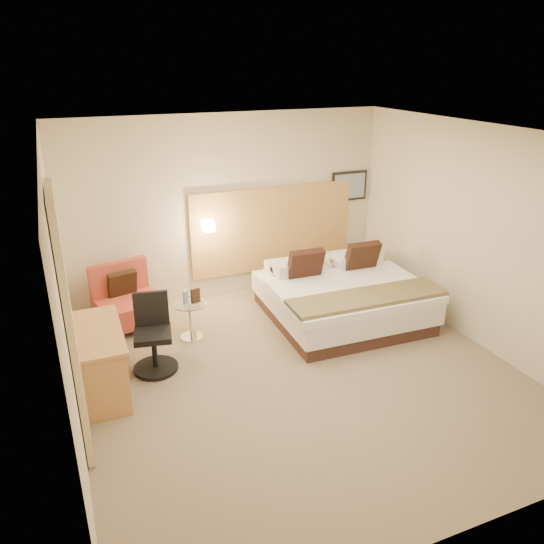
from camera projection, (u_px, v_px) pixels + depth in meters
name	position (u px, v px, depth m)	size (l,w,h in m)	color
floor	(299.00, 373.00, 6.15)	(4.80, 5.00, 0.02)	#7C6A53
ceiling	(304.00, 133.00, 5.13)	(4.80, 5.00, 0.02)	white
wall_back	(228.00, 207.00, 7.79)	(4.80, 0.02, 2.70)	beige
wall_front	(466.00, 391.00, 3.49)	(4.80, 0.02, 2.70)	beige
wall_left	(61.00, 301.00, 4.78)	(0.02, 5.00, 2.70)	beige
wall_right	(479.00, 237.00, 6.50)	(0.02, 5.00, 2.70)	beige
headboard_panel	(273.00, 229.00, 8.15)	(2.60, 0.04, 1.30)	#BC8849
art_frame	(349.00, 186.00, 8.42)	(0.62, 0.03, 0.47)	black
art_canvas	(350.00, 186.00, 8.41)	(0.54, 0.01, 0.39)	#758CA1
lamp_arm	(207.00, 225.00, 7.66)	(0.02, 0.02, 0.12)	white
lamp_shade	(208.00, 226.00, 7.61)	(0.15, 0.15, 0.15)	#FFEDC6
curtain	(70.00, 325.00, 4.63)	(0.06, 0.90, 2.42)	beige
bottle_a	(185.00, 298.00, 6.69)	(0.05, 0.05, 0.18)	#8CB2D9
bottle_b	(186.00, 296.00, 6.73)	(0.05, 0.05, 0.18)	#7CA3C0
menu_folder	(195.00, 295.00, 6.73)	(0.11, 0.04, 0.19)	#3C2818
bed	(342.00, 296.00, 7.34)	(2.08, 2.02, 0.99)	#39231C
lounge_chair	(127.00, 302.00, 7.14)	(0.95, 0.87, 0.84)	#9A6348
side_table	(191.00, 318.00, 6.82)	(0.55, 0.55, 0.49)	white
desk	(99.00, 344.00, 5.61)	(0.55, 1.18, 0.73)	#B17E45
desk_chair	(154.00, 340.00, 6.10)	(0.60, 0.60, 0.91)	black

